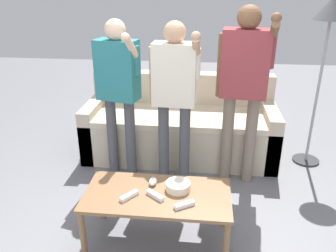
% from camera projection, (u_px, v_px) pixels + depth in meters
% --- Properties ---
extents(ground_plane, '(12.00, 12.00, 0.00)m').
position_uv_depth(ground_plane, '(153.00, 234.00, 2.73)').
color(ground_plane, slate).
extents(couch, '(2.04, 0.83, 0.86)m').
position_uv_depth(couch, '(180.00, 127.00, 3.89)').
color(couch, '#B7A88E').
rests_on(couch, ground).
extents(coffee_table, '(1.05, 0.53, 0.43)m').
position_uv_depth(coffee_table, '(157.00, 200.00, 2.52)').
color(coffee_table, brown).
rests_on(coffee_table, ground).
extents(snack_bowl, '(0.18, 0.18, 0.06)m').
position_uv_depth(snack_bowl, '(178.00, 186.00, 2.53)').
color(snack_bowl, beige).
rests_on(snack_bowl, coffee_table).
extents(game_remote_nunchuk, '(0.06, 0.09, 0.05)m').
position_uv_depth(game_remote_nunchuk, '(152.00, 182.00, 2.59)').
color(game_remote_nunchuk, white).
rests_on(game_remote_nunchuk, coffee_table).
extents(floor_lamp, '(0.33, 0.33, 1.71)m').
position_uv_depth(floor_lamp, '(330.00, 22.00, 3.23)').
color(floor_lamp, '#2D2D33').
rests_on(floor_lamp, ground).
extents(player_left, '(0.44, 0.41, 1.53)m').
position_uv_depth(player_left, '(118.00, 82.00, 3.21)').
color(player_left, '#47474C').
rests_on(player_left, ground).
extents(player_center, '(0.45, 0.33, 1.53)m').
position_uv_depth(player_center, '(174.00, 87.00, 3.08)').
color(player_center, '#47474C').
rests_on(player_center, ground).
extents(player_right, '(0.49, 0.37, 1.65)m').
position_uv_depth(player_right, '(244.00, 77.00, 3.07)').
color(player_right, '#756656').
rests_on(player_right, ground).
extents(game_remote_wand_near, '(0.12, 0.14, 0.03)m').
position_uv_depth(game_remote_wand_near, '(129.00, 196.00, 2.44)').
color(game_remote_wand_near, white).
rests_on(game_remote_wand_near, coffee_table).
extents(game_remote_wand_far, '(0.14, 0.12, 0.03)m').
position_uv_depth(game_remote_wand_far, '(155.00, 195.00, 2.45)').
color(game_remote_wand_far, white).
rests_on(game_remote_wand_far, coffee_table).
extents(game_remote_wand_spare, '(0.14, 0.11, 0.03)m').
position_uv_depth(game_remote_wand_spare, '(184.00, 205.00, 2.35)').
color(game_remote_wand_spare, white).
rests_on(game_remote_wand_spare, coffee_table).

